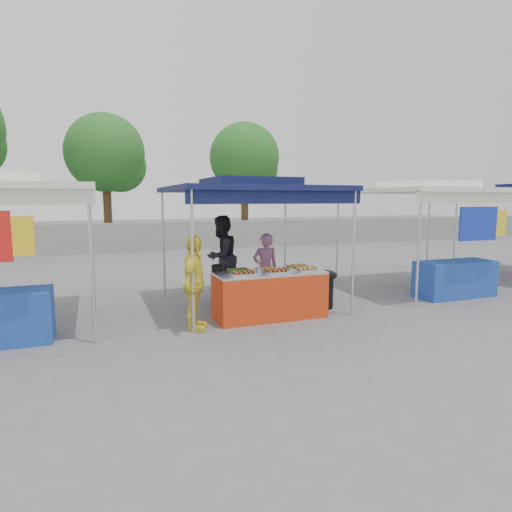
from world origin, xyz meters
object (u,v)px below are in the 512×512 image
object	(u,v)px
vendor_woman	(265,269)
cooking_pot	(217,268)
wok_burner	(325,285)
vendor_table	(270,295)
customer_person	(194,283)
helper_man	(221,256)

from	to	relation	value
vendor_woman	cooking_pot	bearing A→B (deg)	31.85
wok_burner	vendor_table	bearing A→B (deg)	-174.07
cooking_pot	customer_person	bearing A→B (deg)	-132.59
cooking_pot	vendor_table	bearing A→B (deg)	-22.00
vendor_table	helper_man	world-z (taller)	helper_man
vendor_table	cooking_pot	world-z (taller)	cooking_pot
helper_man	vendor_table	bearing A→B (deg)	61.46
wok_burner	customer_person	world-z (taller)	customer_person
cooking_pot	customer_person	size ratio (longest dim) A/B	0.13
cooking_pot	customer_person	distance (m)	0.84
wok_burner	customer_person	distance (m)	2.80
wok_burner	vendor_woman	xyz separation A→B (m)	(-0.99, 0.73, 0.28)
wok_burner	customer_person	bearing A→B (deg)	-174.18
vendor_woman	customer_person	bearing A→B (deg)	39.70
vendor_table	helper_man	bearing A→B (deg)	100.20
wok_burner	helper_man	xyz separation A→B (m)	(-1.64, 1.70, 0.44)
wok_burner	vendor_woman	distance (m)	1.26
vendor_table	cooking_pot	xyz separation A→B (m)	(-0.89, 0.36, 0.49)
vendor_woman	customer_person	size ratio (longest dim) A/B	0.93
helper_man	customer_person	size ratio (longest dim) A/B	1.14
vendor_table	wok_burner	world-z (taller)	vendor_table
cooking_pot	customer_person	xyz separation A→B (m)	(-0.56, -0.61, -0.12)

